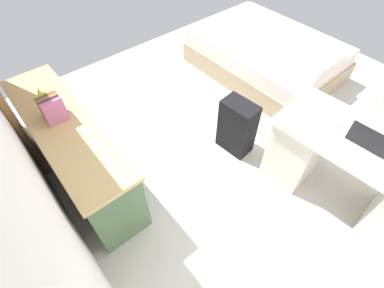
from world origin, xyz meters
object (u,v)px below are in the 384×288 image
credenza (75,151)px  suitcase_black (237,127)px  figurine_small (40,93)px  desk (350,172)px  computer_mouse (338,124)px  bed (267,55)px  laptop (369,141)px

credenza → suitcase_black: size_ratio=2.88×
suitcase_black → figurine_small: 1.90m
desk → suitcase_black: bearing=16.5°
credenza → computer_mouse: (-1.49, -1.77, 0.39)m
bed → credenza: bearing=90.9°
suitcase_black → laptop: laptop is taller
desk → laptop: size_ratio=4.55×
credenza → figurine_small: size_ratio=16.36×
figurine_small → laptop: bearing=-141.0°
figurine_small → credenza: bearing=-179.8°
bed → computer_mouse: 1.92m
credenza → computer_mouse: 2.34m
computer_mouse → suitcase_black: bearing=17.3°
bed → desk: bearing=150.3°
laptop → computer_mouse: laptop is taller
computer_mouse → credenza: bearing=44.9°
suitcase_black → bed: bearing=-66.7°
credenza → laptop: bearing=-135.0°
laptop → bed: bearing=-30.3°
computer_mouse → desk: bearing=173.9°
laptop → desk: bearing=-148.1°
credenza → computer_mouse: size_ratio=18.00×
credenza → suitcase_black: (-0.70, -1.45, -0.07)m
bed → figurine_small: bearing=82.4°
computer_mouse → figurine_small: 2.60m
suitcase_black → figurine_small: size_ratio=5.69×
bed → laptop: laptop is taller
suitcase_black → computer_mouse: 0.96m
bed → figurine_small: size_ratio=17.58×
credenza → suitcase_black: bearing=-115.9°
laptop → figurine_small: (2.17, 1.75, 0.01)m
desk → bed: size_ratio=0.77×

